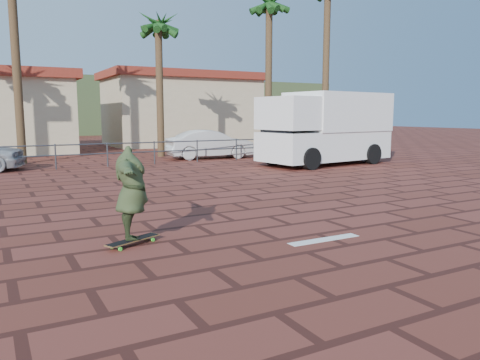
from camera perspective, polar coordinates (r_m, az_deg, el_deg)
name	(u,v)px	position (r m, az deg, el deg)	size (l,w,h in m)	color
ground	(254,230)	(8.86, 1.77, -6.05)	(120.00, 120.00, 0.00)	maroon
paint_stripe	(324,240)	(8.28, 10.23, -7.16)	(1.40, 0.22, 0.01)	white
guardrail	(107,150)	(19.95, -15.88, 3.50)	(24.06, 0.06, 1.00)	#47494F
palm_center	(158,28)	(24.58, -9.94, 17.79)	(2.40, 2.40, 7.75)	brown
palm_right	(269,8)	(25.80, 3.58, 20.18)	(2.40, 2.40, 9.05)	brown
building_east	(182,109)	(33.75, -7.12, 8.64)	(10.60, 6.60, 5.00)	beige
hill_front	(28,106)	(57.59, -24.41, 8.19)	(70.00, 18.00, 6.00)	#384C28
longboard	(133,240)	(8.01, -12.92, -7.18)	(1.01, 0.63, 0.10)	olive
skateboarder	(131,193)	(7.84, -13.10, -1.57)	(1.91, 0.52, 1.55)	#334223
campervan	(326,127)	(20.52, 10.45, 6.39)	(6.16, 3.22, 3.05)	white
car_white	(210,144)	(22.89, -3.64, 4.37)	(1.46, 4.20, 1.38)	silver
street_sign	(327,126)	(24.99, 10.60, 6.45)	(0.42, 0.20, 2.17)	gray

